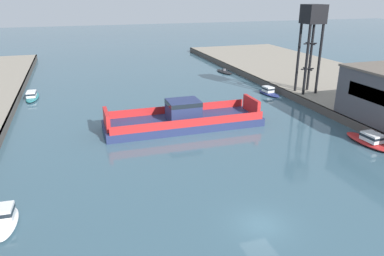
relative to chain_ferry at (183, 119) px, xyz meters
The scene contains 8 objects.
ground_plane 24.19m from the chain_ferry, 91.67° to the right, with size 400.00×400.00×0.00m, color #385666.
chain_ferry is the anchor object (origin of this frame).
moored_boat_near_left 24.06m from the chain_ferry, 33.41° to the right, with size 2.70×7.02×1.59m.
moored_boat_near_right 37.86m from the chain_ferry, 58.62° to the left, with size 2.67×6.34×0.92m.
moored_boat_mid_left 27.03m from the chain_ferry, 138.60° to the right, with size 1.85×4.95×1.62m.
moored_boat_mid_right 30.75m from the chain_ferry, 134.08° to the left, with size 2.38×7.31×1.43m.
moored_boat_far_left 23.09m from the chain_ferry, 30.41° to the left, with size 2.68×5.92×1.45m.
crane_tower 28.02m from the chain_ferry, 16.22° to the left, with size 3.24×3.24×14.65m.
Camera 1 is at (-13.08, -22.25, 17.74)m, focal length 34.32 mm.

